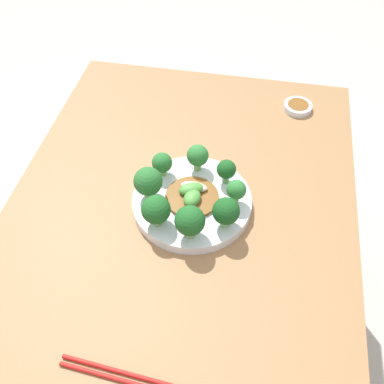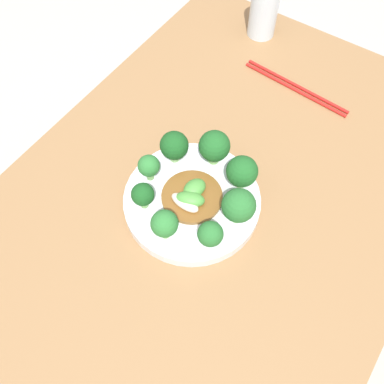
{
  "view_description": "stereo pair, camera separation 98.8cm",
  "coord_description": "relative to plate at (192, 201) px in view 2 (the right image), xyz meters",
  "views": [
    {
      "loc": [
        0.54,
        0.13,
        1.44
      ],
      "look_at": [
        -0.05,
        0.02,
        0.76
      ],
      "focal_mm": 42.0,
      "sensor_mm": 36.0,
      "label": 1
    },
    {
      "loc": [
        -0.39,
        -0.21,
        1.43
      ],
      "look_at": [
        -0.05,
        0.02,
        0.76
      ],
      "focal_mm": 42.0,
      "sensor_mm": 36.0,
      "label": 2
    }
  ],
  "objects": [
    {
      "name": "stirfry_center",
      "position": [
        -0.0,
        -0.0,
        0.02
      ],
      "size": [
        0.11,
        0.11,
        0.03
      ],
      "color": "brown",
      "rests_on": "plate"
    },
    {
      "name": "plate",
      "position": [
        0.0,
        0.0,
        0.0
      ],
      "size": [
        0.25,
        0.25,
        0.02
      ],
      "color": "silver",
      "rests_on": "table"
    },
    {
      "name": "broccoli_west",
      "position": [
        -0.09,
        -0.0,
        0.05
      ],
      "size": [
        0.05,
        0.05,
        0.06
      ],
      "color": "#7AAD5B",
      "rests_on": "plate"
    },
    {
      "name": "table",
      "position": [
        0.05,
        -0.02,
        -0.37
      ],
      "size": [
        1.05,
        0.73,
        0.71
      ],
      "color": "olive",
      "rests_on": "ground_plane"
    },
    {
      "name": "broccoli_southeast",
      "position": [
        0.07,
        -0.06,
        0.05
      ],
      "size": [
        0.06,
        0.06,
        0.07
      ],
      "color": "#89B76B",
      "rests_on": "plate"
    },
    {
      "name": "broccoli_northeast",
      "position": [
        0.05,
        0.08,
        0.05
      ],
      "size": [
        0.05,
        0.05,
        0.07
      ],
      "color": "#89B76B",
      "rests_on": "plate"
    },
    {
      "name": "broccoli_north",
      "position": [
        -0.01,
        0.09,
        0.05
      ],
      "size": [
        0.04,
        0.04,
        0.06
      ],
      "color": "#70A356",
      "rests_on": "plate"
    },
    {
      "name": "broccoli_south",
      "position": [
        0.01,
        -0.09,
        0.05
      ],
      "size": [
        0.06,
        0.06,
        0.07
      ],
      "color": "#89B76B",
      "rests_on": "plate"
    },
    {
      "name": "broccoli_east",
      "position": [
        0.09,
        0.01,
        0.05
      ],
      "size": [
        0.06,
        0.06,
        0.07
      ],
      "color": "#7AAD5B",
      "rests_on": "plate"
    },
    {
      "name": "chopsticks",
      "position": [
        0.37,
        -0.02,
        -0.01
      ],
      "size": [
        0.04,
        0.25,
        0.01
      ],
      "color": "red",
      "rests_on": "table"
    },
    {
      "name": "ground_plane",
      "position": [
        0.05,
        -0.02,
        -0.73
      ],
      "size": [
        8.0,
        8.0,
        0.0
      ],
      "primitive_type": "plane",
      "color": "#B7B2A8"
    },
    {
      "name": "broccoli_northwest",
      "position": [
        -0.06,
        0.06,
        0.05
      ],
      "size": [
        0.04,
        0.04,
        0.06
      ],
      "color": "#70A356",
      "rests_on": "plate"
    },
    {
      "name": "broccoli_southwest",
      "position": [
        -0.06,
        -0.07,
        0.04
      ],
      "size": [
        0.04,
        0.04,
        0.06
      ],
      "color": "#7AAD5B",
      "rests_on": "plate"
    },
    {
      "name": "drinking_glass",
      "position": [
        0.48,
        0.13,
        0.04
      ],
      "size": [
        0.06,
        0.06,
        0.11
      ],
      "color": "silver",
      "rests_on": "table"
    }
  ]
}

